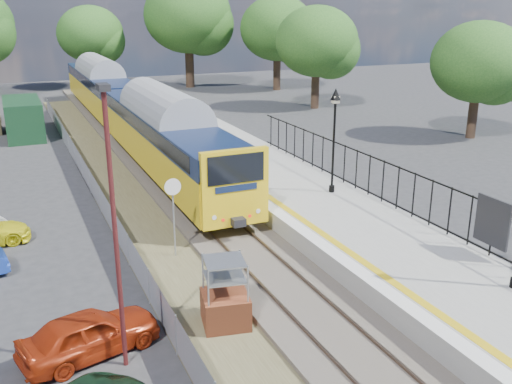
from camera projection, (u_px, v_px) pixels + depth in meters
ground at (285, 291)px, 18.43m from camera, size 120.00×120.00×0.00m
track_bed at (184, 201)px, 26.63m from camera, size 5.90×80.00×0.29m
platform at (289, 192)px, 26.86m from camera, size 5.00×70.00×0.90m
platform_edge at (249, 188)px, 25.93m from camera, size 0.90×70.00×0.01m
victorian_lamp_north at (335, 116)px, 24.35m from camera, size 0.44×0.44×4.60m
palisade_fence at (410, 192)px, 22.32m from camera, size 0.12×26.00×2.00m
wire_fence at (93, 187)px, 27.07m from camera, size 0.06×52.00×1.20m
tree_line at (99, 30)px, 53.43m from camera, size 56.80×43.80×11.88m
train at (125, 104)px, 39.17m from camera, size 2.82×40.83×3.51m
brick_plinth at (225, 294)px, 16.17m from camera, size 1.52×1.52×2.09m
speed_sign at (173, 204)px, 20.29m from camera, size 0.61×0.10×3.03m
carpark_lamp at (114, 216)px, 13.41m from camera, size 0.25×0.50×7.18m
car_red at (90, 333)px, 14.93m from camera, size 3.93×2.39×1.25m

